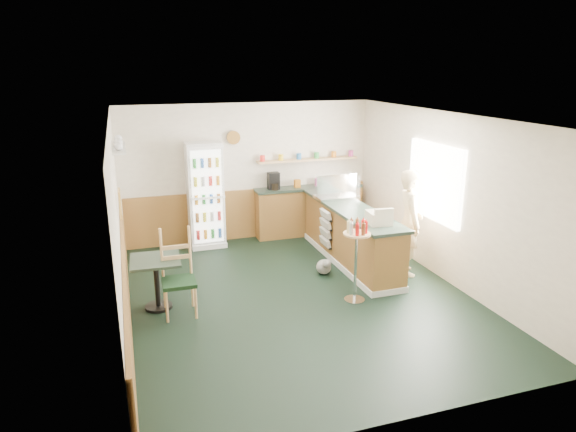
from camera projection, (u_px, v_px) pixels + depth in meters
name	position (u px, v px, depth m)	size (l,w,h in m)	color
ground	(298.00, 296.00, 7.82)	(6.00, 6.00, 0.00)	black
room_envelope	(269.00, 190.00, 7.98)	(5.04, 6.02, 2.72)	beige
service_counter	(350.00, 237.00, 9.07)	(0.68, 3.01, 1.01)	olive
back_counter	(308.00, 208.00, 10.57)	(2.24, 0.42, 1.69)	olive
drinks_fridge	(206.00, 195.00, 9.76)	(0.66, 0.55, 2.01)	white
display_case	(337.00, 187.00, 9.45)	(0.78, 0.41, 0.44)	silver
cash_register	(379.00, 218.00, 7.97)	(0.34, 0.36, 0.20)	beige
shopkeeper	(409.00, 223.00, 8.46)	(0.59, 0.43, 1.78)	tan
condiment_stand	(356.00, 248.00, 7.45)	(0.40, 0.40, 1.24)	silver
newspaper_rack	(325.00, 229.00, 9.20)	(0.09, 0.42, 0.68)	black
cafe_table	(156.00, 274.00, 7.31)	(0.72, 0.72, 0.76)	black
cafe_chair	(177.00, 269.00, 7.18)	(0.47, 0.47, 1.23)	black
dog_doorstop	(324.00, 266.00, 8.60)	(0.25, 0.33, 0.30)	gray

